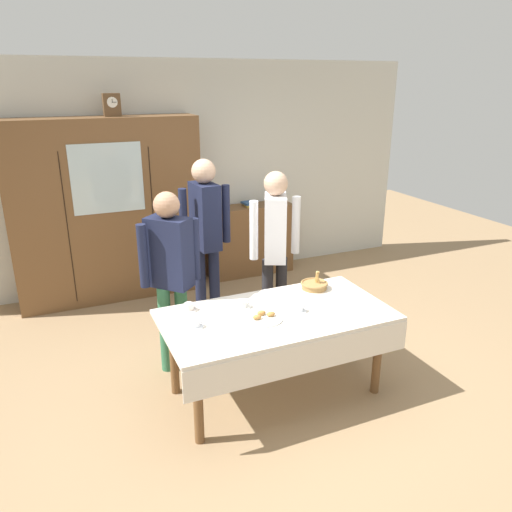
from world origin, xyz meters
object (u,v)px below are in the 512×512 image
Objects in this scene: dining_table at (278,326)px; person_beside_shelf at (170,266)px; book_stack at (249,204)px; tea_cup_near_right at (299,309)px; tea_cup_mid_right at (189,307)px; tea_cup_near_left at (195,324)px; spoon_far_right at (370,303)px; person_behind_table_right at (206,227)px; mantel_clock at (112,105)px; bookshelf_low at (249,240)px; tea_cup_center at (243,304)px; wall_cabinet at (108,211)px; spoon_near_left at (326,312)px; bread_basket at (314,285)px; pastry_plate at (264,318)px; person_near_right_end at (275,240)px.

person_beside_shelf is (-0.66, 0.74, 0.35)m from dining_table.
tea_cup_near_right is (-0.69, -2.65, -0.20)m from book_stack.
tea_cup_mid_right is 0.30m from tea_cup_near_left.
tea_cup_mid_right reaches higher than spoon_far_right.
person_behind_table_right is at bearing 64.74° from tea_cup_mid_right.
tea_cup_mid_right is 1.48m from spoon_far_right.
mantel_clock is 1.85× the size of tea_cup_near_left.
book_stack is at bearing 71.76° from dining_table.
bookshelf_low is 2.73m from tea_cup_mid_right.
tea_cup_near_left is 0.49m from tea_cup_center.
mantel_clock is at bearing 106.16° from dining_table.
wall_cabinet is 16.16× the size of tea_cup_center.
tea_cup_near_right is at bearing -5.13° from tea_cup_near_left.
spoon_near_left is at bearing -64.91° from wall_cabinet.
tea_cup_near_left is at bearing 174.12° from dining_table.
tea_cup_near_right is at bearing -2.31° from dining_table.
bread_basket is at bearing -60.42° from mantel_clock.
tea_cup_near_right is at bearing -70.38° from mantel_clock.
pastry_plate is at bearing -110.62° from book_stack.
book_stack reaches higher than tea_cup_near_right.
bookshelf_low reaches higher than tea_cup_mid_right.
tea_cup_near_left is at bearing -120.68° from book_stack.
book_stack is 2.85m from pastry_plate.
pastry_plate reaches higher than dining_table.
bookshelf_low reaches higher than tea_cup_near_right.
spoon_far_right is at bearing -57.97° from wall_cabinet.
tea_cup_near_left is at bearing 170.09° from spoon_near_left.
wall_cabinet is 8.75× the size of mantel_clock.
pastry_plate is at bearing 169.21° from spoon_near_left.
mantel_clock is at bearing 117.96° from person_behind_table_right.
bookshelf_low is at bearing 88.25° from spoon_far_right.
bread_basket reaches higher than spoon_far_right.
tea_cup_mid_right is 0.43m from tea_cup_center.
person_near_right_end is at bearing -51.84° from wall_cabinet.
person_behind_table_right is at bearing 51.29° from person_beside_shelf.
book_stack reaches higher than tea_cup_center.
tea_cup_near_right is 0.45m from tea_cup_center.
pastry_plate is at bearing -110.62° from bookshelf_low.
pastry_plate is (-0.30, -0.01, -0.01)m from tea_cup_near_right.
wall_cabinet reaches higher than tea_cup_mid_right.
pastry_plate is 1.12m from person_near_right_end.
tea_cup_near_right is 0.22m from spoon_near_left.
person_behind_table_right is (-0.91, 1.51, 0.35)m from spoon_far_right.
tea_cup_near_right and tea_cup_mid_right have the same top height.
bookshelf_low is 2.81m from spoon_near_left.
spoon_far_right is 0.42m from spoon_near_left.
dining_table is at bearing 177.69° from tea_cup_near_right.
person_beside_shelf reaches higher than bread_basket.
bread_basket reaches higher than pastry_plate.
book_stack is (1.62, 0.05, -1.26)m from mantel_clock.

